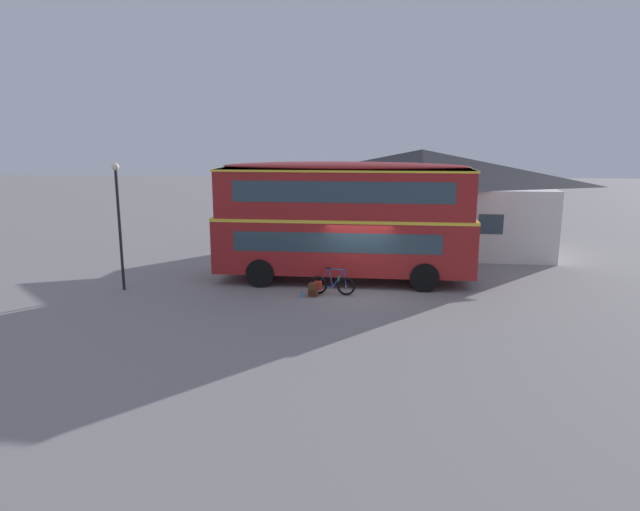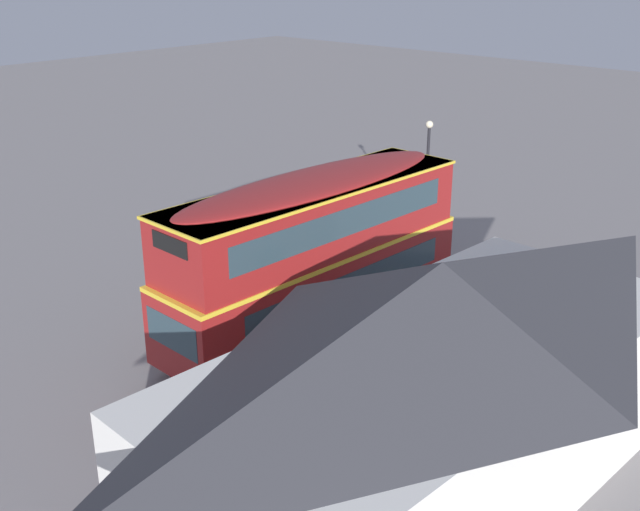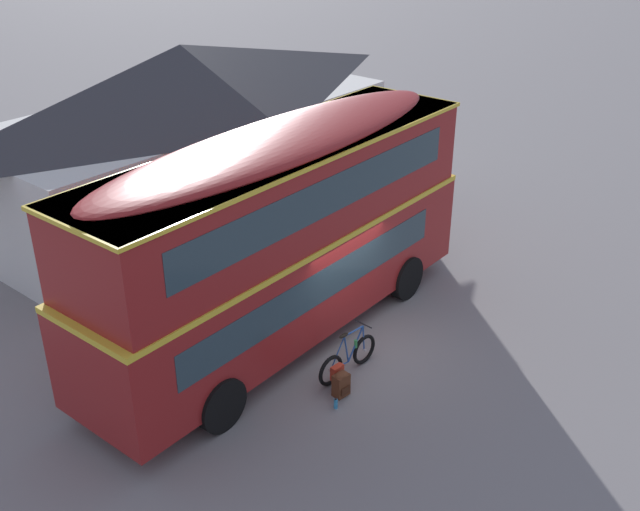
{
  "view_description": "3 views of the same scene",
  "coord_description": "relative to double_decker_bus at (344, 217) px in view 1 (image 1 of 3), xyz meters",
  "views": [
    {
      "loc": [
        0.19,
        -21.14,
        5.81
      ],
      "look_at": [
        -1.47,
        0.08,
        1.33
      ],
      "focal_mm": 32.25,
      "sensor_mm": 36.0,
      "label": 1
    },
    {
      "loc": [
        14.66,
        15.45,
        10.64
      ],
      "look_at": [
        -1.62,
        0.67,
        1.95
      ],
      "focal_mm": 43.52,
      "sensor_mm": 36.0,
      "label": 2
    },
    {
      "loc": [
        -11.62,
        -7.96,
        9.43
      ],
      "look_at": [
        -0.41,
        0.53,
        2.2
      ],
      "focal_mm": 42.19,
      "sensor_mm": 36.0,
      "label": 3
    }
  ],
  "objects": [
    {
      "name": "pub_building",
      "position": [
        3.61,
        6.64,
        -0.03
      ],
      "size": [
        12.94,
        6.39,
        5.1
      ],
      "color": "silver",
      "rests_on": "ground"
    },
    {
      "name": "touring_bicycle",
      "position": [
        -0.41,
        -1.99,
        -2.27
      ],
      "size": [
        1.72,
        0.46,
        1.04
      ],
      "color": "black",
      "rests_on": "ground"
    },
    {
      "name": "ground_plane",
      "position": [
        0.63,
        -1.36,
        -2.64
      ],
      "size": [
        120.0,
        120.0,
        0.0
      ],
      "primitive_type": "plane",
      "color": "gray"
    },
    {
      "name": "street_lamp",
      "position": [
        -8.33,
        -1.91,
        0.31
      ],
      "size": [
        0.28,
        0.28,
        4.8
      ],
      "color": "black",
      "rests_on": "ground"
    },
    {
      "name": "backpack_on_ground",
      "position": [
        -1.02,
        -2.3,
        -2.37
      ],
      "size": [
        0.35,
        0.32,
        0.54
      ],
      "color": "#592D19",
      "rests_on": "ground"
    },
    {
      "name": "water_bottle_blue_sports",
      "position": [
        -1.42,
        -2.46,
        -2.54
      ],
      "size": [
        0.08,
        0.08,
        0.23
      ],
      "color": "#338CBF",
      "rests_on": "ground"
    },
    {
      "name": "double_decker_bus",
      "position": [
        0.0,
        0.0,
        0.0
      ],
      "size": [
        10.25,
        2.9,
        4.79
      ],
      "color": "black",
      "rests_on": "ground"
    }
  ]
}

